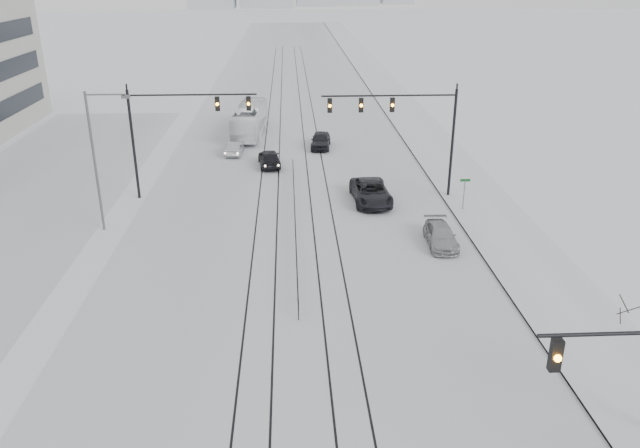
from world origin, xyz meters
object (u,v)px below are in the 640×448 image
Objects in this scene: sedan_nb_right at (441,236)px; sedan_nb_front at (371,192)px; sedan_sb_outer at (235,148)px; box_truck at (250,120)px; sedan_nb_far at (321,140)px; sedan_sb_inner at (269,158)px.

sedan_nb_front is at bearing 115.25° from sedan_nb_right.
box_truck reaches higher than sedan_sb_outer.
sedan_nb_far is at bearing 107.23° from sedan_nb_right.
box_truck is (-6.91, 5.36, 0.76)m from sedan_nb_far.
sedan_nb_far reaches higher than sedan_nb_right.
sedan_sb_inner reaches higher than sedan_nb_right.
box_truck reaches higher than sedan_nb_front.
sedan_nb_front reaches higher than sedan_nb_far.
sedan_sb_outer is 0.89× the size of sedan_nb_right.
sedan_nb_far is 0.40× the size of box_truck.
sedan_nb_front is 22.47m from box_truck.
sedan_nb_right is at bearing 127.84° from sedan_sb_outer.
sedan_sb_outer is 17.01m from sedan_nb_front.
sedan_nb_front is (10.84, -13.12, 0.15)m from sedan_sb_outer.
sedan_nb_far is at bearing 146.32° from box_truck.
sedan_nb_front is at bearing 119.95° from box_truck.
box_truck is (-2.20, 10.98, 0.77)m from sedan_sb_inner.
sedan_sb_inner is at bearing 127.05° from sedan_nb_front.
box_truck is at bearing -85.35° from sedan_sb_inner.
sedan_nb_right is (10.92, -16.95, -0.12)m from sedan_sb_inner.
sedan_nb_front reaches higher than sedan_sb_inner.
sedan_nb_front reaches higher than sedan_nb_right.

